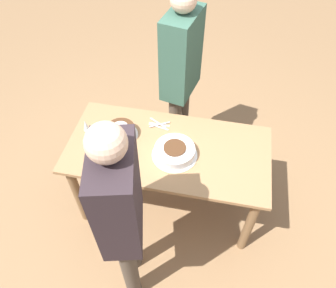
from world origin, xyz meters
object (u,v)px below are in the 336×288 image
(cake_center_white, at_px, (175,151))
(wine_glass_near, at_px, (100,145))
(cake_front_chocolate, at_px, (121,131))
(person_cutting, at_px, (181,69))
(person_watching, at_px, (121,211))
(wine_glass_far, at_px, (86,127))

(cake_center_white, height_order, wine_glass_near, wine_glass_near)
(cake_front_chocolate, bearing_deg, person_cutting, -122.81)
(wine_glass_near, bearing_deg, cake_front_chocolate, -104.54)
(cake_front_chocolate, distance_m, person_cutting, 0.71)
(person_watching, bearing_deg, cake_center_white, -29.63)
(cake_center_white, bearing_deg, person_watching, 74.47)
(wine_glass_near, height_order, wine_glass_far, wine_glass_near)
(person_watching, bearing_deg, wine_glass_far, 21.38)
(cake_center_white, xyz_separation_m, person_cutting, (0.08, -0.68, 0.22))
(wine_glass_far, xyz_separation_m, person_watching, (-0.49, 0.68, 0.13))
(wine_glass_near, distance_m, wine_glass_far, 0.22)
(cake_center_white, height_order, wine_glass_far, wine_glass_far)
(cake_front_chocolate, bearing_deg, wine_glass_near, 75.46)
(cake_center_white, height_order, person_cutting, person_cutting)
(person_watching, bearing_deg, cake_front_chocolate, 4.37)
(person_cutting, relative_size, person_watching, 1.00)
(cake_front_chocolate, relative_size, wine_glass_near, 1.16)
(wine_glass_near, distance_m, person_watching, 0.63)
(person_cutting, bearing_deg, cake_center_white, 18.59)
(wine_glass_near, bearing_deg, person_cutting, -117.80)
(cake_center_white, bearing_deg, wine_glass_far, -1.69)
(cake_front_chocolate, relative_size, wine_glass_far, 1.27)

